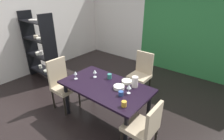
{
  "coord_description": "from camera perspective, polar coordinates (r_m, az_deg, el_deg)",
  "views": [
    {
      "loc": [
        2.08,
        -2.22,
        2.35
      ],
      "look_at": [
        0.12,
        0.23,
        0.85
      ],
      "focal_mm": 28.0,
      "sensor_mm": 36.0,
      "label": 1
    }
  ],
  "objects": [
    {
      "name": "ground_plane",
      "position": [
        3.85,
        -3.59,
        -12.31
      ],
      "size": [
        5.68,
        5.7,
        0.02
      ],
      "primitive_type": "cube",
      "color": "black"
    },
    {
      "name": "back_panel_interior",
      "position": [
        6.4,
        1.42,
        15.7
      ],
      "size": [
        2.2,
        0.1,
        2.51
      ],
      "primitive_type": "cube",
      "color": "silver",
      "rests_on": "ground_plane"
    },
    {
      "name": "garden_window_panel",
      "position": [
        5.23,
        27.46,
        10.67
      ],
      "size": [
        3.48,
        0.1,
        2.51
      ],
      "primitive_type": "cube",
      "color": "#2B7239",
      "rests_on": "ground_plane"
    },
    {
      "name": "left_interior_panel",
      "position": [
        5.46,
        -26.8,
        11.32
      ],
      "size": [
        0.1,
        5.7,
        2.51
      ],
      "primitive_type": "cube",
      "color": "silver",
      "rests_on": "ground_plane"
    },
    {
      "name": "dining_table",
      "position": [
        3.19,
        -2.08,
        -6.42
      ],
      "size": [
        1.62,
        0.92,
        0.75
      ],
      "color": "black",
      "rests_on": "ground_plane"
    },
    {
      "name": "chair_right_near",
      "position": [
        2.67,
        10.63,
        -17.59
      ],
      "size": [
        0.44,
        0.44,
        0.93
      ],
      "rotation": [
        0.0,
        0.0,
        1.57
      ],
      "color": "tan",
      "rests_on": "ground_plane"
    },
    {
      "name": "chair_left_near",
      "position": [
        3.72,
        -16.08,
        -3.85
      ],
      "size": [
        0.44,
        0.44,
        1.07
      ],
      "rotation": [
        0.0,
        0.0,
        -1.57
      ],
      "color": "tan",
      "rests_on": "ground_plane"
    },
    {
      "name": "chair_head_far",
      "position": [
        4.09,
        9.57,
        -0.62
      ],
      "size": [
        0.44,
        0.45,
        1.02
      ],
      "rotation": [
        0.0,
        0.0,
        3.14
      ],
      "color": "tan",
      "rests_on": "ground_plane"
    },
    {
      "name": "display_shelf",
      "position": [
        5.05,
        -22.46,
        6.82
      ],
      "size": [
        1.01,
        0.37,
        1.8
      ],
      "color": "black",
      "rests_on": "ground_plane"
    },
    {
      "name": "wine_glass_near_shelf",
      "position": [
        3.39,
        -5.64,
        -0.53
      ],
      "size": [
        0.07,
        0.07,
        0.16
      ],
      "color": "silver",
      "rests_on": "dining_table"
    },
    {
      "name": "wine_glass_rear",
      "position": [
        3.37,
        -11.87,
        -1.03
      ],
      "size": [
        0.07,
        0.07,
        0.16
      ],
      "color": "silver",
      "rests_on": "dining_table"
    },
    {
      "name": "wine_glass_corner",
      "position": [
        2.88,
        5.57,
        -5.51
      ],
      "size": [
        0.08,
        0.08,
        0.16
      ],
      "color": "silver",
      "rests_on": "dining_table"
    },
    {
      "name": "serving_bowl_west",
      "position": [
        3.04,
        2.28,
        -5.63
      ],
      "size": [
        0.19,
        0.19,
        0.05
      ],
      "primitive_type": "cylinder",
      "color": "white",
      "rests_on": "dining_table"
    },
    {
      "name": "serving_bowl_center",
      "position": [
        3.22,
        4.87,
        -3.8
      ],
      "size": [
        0.19,
        0.19,
        0.05
      ],
      "primitive_type": "cylinder",
      "color": "#EBE8CE",
      "rests_on": "dining_table"
    },
    {
      "name": "cup_near_window",
      "position": [
        3.35,
        -0.83,
        -2.05
      ],
      "size": [
        0.08,
        0.08,
        0.09
      ],
      "primitive_type": "cylinder",
      "color": "#2C706A",
      "rests_on": "dining_table"
    },
    {
      "name": "cup_left",
      "position": [
        2.85,
        2.93,
        -7.64
      ],
      "size": [
        0.08,
        0.08,
        0.08
      ],
      "primitive_type": "cylinder",
      "color": "#2B4B8B",
      "rests_on": "dining_table"
    },
    {
      "name": "cup_north",
      "position": [
        2.62,
        3.94,
        -10.97
      ],
      "size": [
        0.08,
        0.08,
        0.09
      ],
      "primitive_type": "cylinder",
      "color": "#BC8B29",
      "rests_on": "dining_table"
    },
    {
      "name": "pitcher_south",
      "position": [
        3.08,
        7.5,
        -3.82
      ],
      "size": [
        0.12,
        0.11,
        0.2
      ],
      "color": "silver",
      "rests_on": "dining_table"
    }
  ]
}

